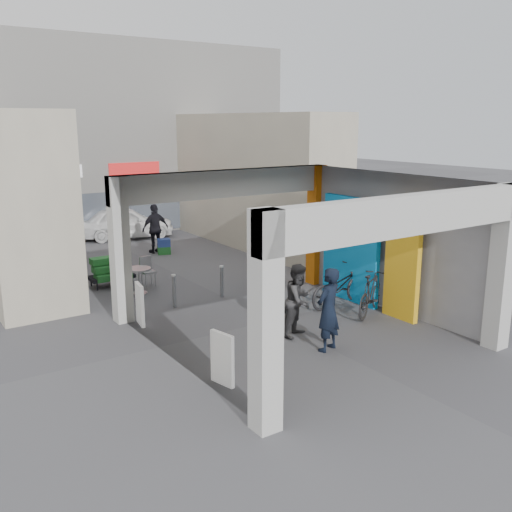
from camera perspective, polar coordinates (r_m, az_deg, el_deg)
ground at (r=13.93m, az=1.63°, el=-6.48°), size 90.00×90.00×0.00m
arcade_canopy at (r=13.02m, az=5.74°, el=2.55°), size 6.40×6.45×6.40m
far_building at (r=25.80m, az=-17.07°, el=11.16°), size 18.00×4.08×8.00m
plaza_bldg_left at (r=18.55m, az=-24.07°, el=5.31°), size 2.00×9.00×5.00m
plaza_bldg_right at (r=21.95m, az=-0.18°, el=7.54°), size 2.00×9.00×5.00m
bollard_left at (r=14.93m, az=-8.21°, el=-3.51°), size 0.09×0.09×0.86m
bollard_center at (r=15.67m, az=-3.45°, el=-2.58°), size 0.09×0.09×0.86m
bollard_right at (r=16.60m, az=0.92°, el=-1.42°), size 0.09×0.09×0.98m
advert_board_near at (r=10.58m, az=-3.37°, el=-10.18°), size 0.20×0.55×1.00m
advert_board_far at (r=13.80m, az=-11.51°, el=-4.73°), size 0.18×0.56×1.00m
cafe_set at (r=16.54m, az=-12.32°, el=-2.45°), size 1.44×1.17×0.87m
produce_stand at (r=17.27m, az=-14.26°, el=-1.81°), size 1.27×0.69×0.84m
crate_stack at (r=20.98m, az=-9.19°, el=0.95°), size 0.54×0.48×0.56m
border_collie at (r=14.32m, az=3.61°, el=-4.84°), size 0.24×0.48×0.66m
man_with_dog at (r=12.02m, az=7.24°, el=-5.34°), size 0.75×0.59×1.79m
man_back_turned at (r=12.78m, az=4.31°, el=-4.43°), size 0.99×0.90×1.66m
man_elderly at (r=15.99m, az=0.43°, el=-0.94°), size 0.80×0.56×1.56m
man_crates at (r=21.12m, az=-10.03°, el=2.72°), size 1.10×0.55×1.80m
bicycle_front at (r=15.05m, az=8.29°, el=-2.99°), size 2.08×0.94×1.06m
bicycle_rear at (r=14.48m, az=11.39°, el=-3.71°), size 1.83×1.30×1.08m
white_van at (r=24.05m, az=-12.91°, el=3.28°), size 4.12×2.48×1.31m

